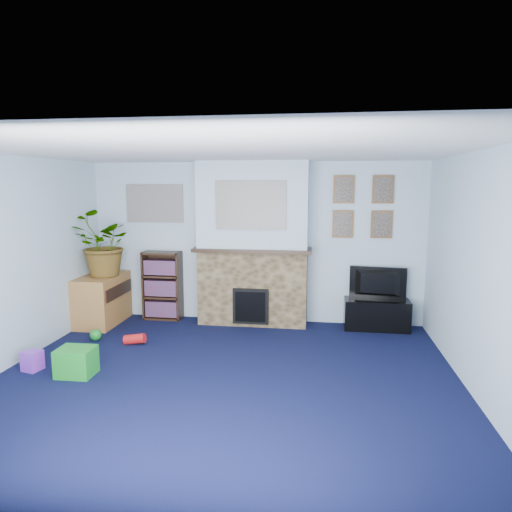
% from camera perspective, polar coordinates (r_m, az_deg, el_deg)
% --- Properties ---
extents(floor, '(5.00, 4.50, 0.01)m').
position_cam_1_polar(floor, '(5.06, -3.95, -15.21)').
color(floor, black).
rests_on(floor, ground).
extents(ceiling, '(5.00, 4.50, 0.01)m').
position_cam_1_polar(ceiling, '(4.63, -4.27, 13.04)').
color(ceiling, white).
rests_on(ceiling, wall_back).
extents(wall_back, '(5.00, 0.04, 2.40)m').
position_cam_1_polar(wall_back, '(6.89, -0.16, 1.69)').
color(wall_back, silver).
rests_on(wall_back, ground).
extents(wall_front, '(5.00, 0.04, 2.40)m').
position_cam_1_polar(wall_front, '(2.61, -14.74, -10.71)').
color(wall_front, silver).
rests_on(wall_front, ground).
extents(wall_left, '(0.04, 4.50, 2.40)m').
position_cam_1_polar(wall_left, '(5.76, -29.19, -0.86)').
color(wall_left, silver).
rests_on(wall_left, ground).
extents(wall_right, '(0.04, 4.50, 2.40)m').
position_cam_1_polar(wall_right, '(4.84, 26.26, -2.32)').
color(wall_right, silver).
rests_on(wall_right, ground).
extents(chimney_breast, '(1.72, 0.50, 2.40)m').
position_cam_1_polar(chimney_breast, '(6.69, -0.41, 1.33)').
color(chimney_breast, brown).
rests_on(chimney_breast, ground).
extents(collage_main, '(1.00, 0.03, 0.68)m').
position_cam_1_polar(collage_main, '(6.43, -0.70, 6.36)').
color(collage_main, gray).
rests_on(collage_main, chimney_breast).
extents(collage_left, '(0.90, 0.03, 0.58)m').
position_cam_1_polar(collage_left, '(7.21, -12.54, 6.43)').
color(collage_left, gray).
rests_on(collage_left, wall_back).
extents(portrait_tl, '(0.30, 0.03, 0.40)m').
position_cam_1_polar(portrait_tl, '(6.75, 10.92, 8.19)').
color(portrait_tl, brown).
rests_on(portrait_tl, wall_back).
extents(portrait_tr, '(0.30, 0.03, 0.40)m').
position_cam_1_polar(portrait_tr, '(6.80, 15.60, 8.03)').
color(portrait_tr, brown).
rests_on(portrait_tr, wall_back).
extents(portrait_bl, '(0.30, 0.03, 0.40)m').
position_cam_1_polar(portrait_bl, '(6.77, 10.79, 3.96)').
color(portrait_bl, brown).
rests_on(portrait_bl, wall_back).
extents(portrait_br, '(0.30, 0.03, 0.40)m').
position_cam_1_polar(portrait_br, '(6.82, 15.42, 3.83)').
color(portrait_br, brown).
rests_on(portrait_br, wall_back).
extents(tv_stand, '(0.92, 0.39, 0.43)m').
position_cam_1_polar(tv_stand, '(6.84, 14.83, -6.99)').
color(tv_stand, black).
rests_on(tv_stand, ground).
extents(television, '(0.81, 0.21, 0.46)m').
position_cam_1_polar(television, '(6.76, 14.96, -3.36)').
color(television, black).
rests_on(television, tv_stand).
extents(bookshelf, '(0.58, 0.28, 1.05)m').
position_cam_1_polar(bookshelf, '(7.21, -11.57, -3.81)').
color(bookshelf, black).
rests_on(bookshelf, ground).
extents(sideboard, '(0.52, 0.94, 0.73)m').
position_cam_1_polar(sideboard, '(7.25, -18.65, -5.26)').
color(sideboard, '#AA7036').
rests_on(sideboard, ground).
extents(potted_plant, '(1.14, 1.14, 0.96)m').
position_cam_1_polar(potted_plant, '(7.03, -18.81, 1.43)').
color(potted_plant, '#26661E').
rests_on(potted_plant, sideboard).
extents(mantel_clock, '(0.10, 0.06, 0.14)m').
position_cam_1_polar(mantel_clock, '(6.66, -1.41, 1.61)').
color(mantel_clock, gold).
rests_on(mantel_clock, chimney_breast).
extents(mantel_candle, '(0.05, 0.05, 0.15)m').
position_cam_1_polar(mantel_candle, '(6.60, 2.39, 1.62)').
color(mantel_candle, '#B2BFC6').
rests_on(mantel_candle, chimney_breast).
extents(mantel_teddy, '(0.12, 0.12, 0.12)m').
position_cam_1_polar(mantel_teddy, '(6.74, -4.82, 1.62)').
color(mantel_teddy, gray).
rests_on(mantel_teddy, chimney_breast).
extents(mantel_can, '(0.06, 0.06, 0.11)m').
position_cam_1_polar(mantel_can, '(6.57, 5.33, 1.39)').
color(mantel_can, purple).
rests_on(mantel_can, chimney_breast).
extents(green_crate, '(0.39, 0.32, 0.31)m').
position_cam_1_polar(green_crate, '(5.47, -21.54, -12.33)').
color(green_crate, '#198C26').
rests_on(green_crate, ground).
extents(toy_ball, '(0.16, 0.16, 0.16)m').
position_cam_1_polar(toy_ball, '(6.54, -19.41, -9.19)').
color(toy_ball, '#198C26').
rests_on(toy_ball, ground).
extents(toy_block, '(0.22, 0.22, 0.22)m').
position_cam_1_polar(toy_block, '(5.82, -26.17, -11.67)').
color(toy_block, purple).
rests_on(toy_block, ground).
extents(toy_tube, '(0.29, 0.13, 0.17)m').
position_cam_1_polar(toy_tube, '(6.26, -14.91, -10.00)').
color(toy_tube, red).
rests_on(toy_tube, ground).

